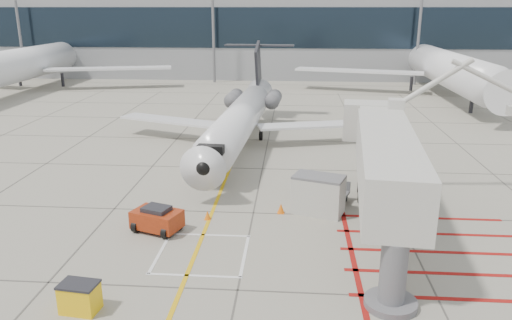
# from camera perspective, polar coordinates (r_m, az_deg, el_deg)

# --- Properties ---
(ground_plane) EXTENTS (260.00, 260.00, 0.00)m
(ground_plane) POSITION_cam_1_polar(r_m,az_deg,el_deg) (24.52, -1.07, -9.75)
(ground_plane) COLOR gray
(ground_plane) RESTS_ON ground
(regional_jet) EXTENTS (24.70, 30.37, 7.62)m
(regional_jet) POSITION_cam_1_polar(r_m,az_deg,el_deg) (37.87, -2.48, 6.04)
(regional_jet) COLOR silver
(regional_jet) RESTS_ON ground_plane
(jet_bridge) EXTENTS (10.05, 18.33, 7.03)m
(jet_bridge) POSITION_cam_1_polar(r_m,az_deg,el_deg) (24.71, 14.64, -1.28)
(jet_bridge) COLOR beige
(jet_bridge) RESTS_ON ground_plane
(pushback_tug) EXTENTS (2.79, 2.24, 1.41)m
(pushback_tug) POSITION_cam_1_polar(r_m,az_deg,el_deg) (26.22, -11.25, -6.54)
(pushback_tug) COLOR #962A0E
(pushback_tug) RESTS_ON ground_plane
(spill_bin) EXTENTS (1.47, 1.08, 1.19)m
(spill_bin) POSITION_cam_1_polar(r_m,az_deg,el_deg) (20.62, -19.50, -14.55)
(spill_bin) COLOR yellow
(spill_bin) RESTS_ON ground_plane
(baggage_cart) EXTENTS (2.33, 1.89, 1.27)m
(baggage_cart) POSITION_cam_1_polar(r_m,az_deg,el_deg) (29.76, 8.54, -3.62)
(baggage_cart) COLOR #525357
(baggage_cart) RESTS_ON ground_plane
(ground_power_unit) EXTENTS (3.11, 2.41, 2.17)m
(ground_power_unit) POSITION_cam_1_polar(r_m,az_deg,el_deg) (28.01, 7.14, -3.93)
(ground_power_unit) COLOR #B9B8B0
(ground_power_unit) RESTS_ON ground_plane
(cone_nose) EXTENTS (0.36, 0.36, 0.49)m
(cone_nose) POSITION_cam_1_polar(r_m,az_deg,el_deg) (27.37, -5.56, -6.29)
(cone_nose) COLOR orange
(cone_nose) RESTS_ON ground_plane
(cone_side) EXTENTS (0.40, 0.40, 0.56)m
(cone_side) POSITION_cam_1_polar(r_m,az_deg,el_deg) (28.06, 2.87, -5.54)
(cone_side) COLOR orange
(cone_side) RESTS_ON ground_plane
(terminal_building) EXTENTS (180.00, 28.00, 14.00)m
(terminal_building) POSITION_cam_1_polar(r_m,az_deg,el_deg) (92.21, 9.54, 14.36)
(terminal_building) COLOR gray
(terminal_building) RESTS_ON ground_plane
(terminal_glass_band) EXTENTS (180.00, 0.10, 6.00)m
(terminal_glass_band) POSITION_cam_1_polar(r_m,az_deg,el_deg) (78.19, 10.46, 14.60)
(terminal_glass_band) COLOR black
(terminal_glass_band) RESTS_ON ground_plane
(bg_aircraft_b) EXTENTS (38.50, 42.78, 12.83)m
(bg_aircraft_b) POSITION_cam_1_polar(r_m,az_deg,el_deg) (77.15, -24.55, 12.16)
(bg_aircraft_b) COLOR silver
(bg_aircraft_b) RESTS_ON ground_plane
(bg_aircraft_c) EXTENTS (38.21, 42.46, 12.74)m
(bg_aircraft_c) POSITION_cam_1_polar(r_m,az_deg,el_deg) (70.63, 20.66, 12.24)
(bg_aircraft_c) COLOR silver
(bg_aircraft_c) RESTS_ON ground_plane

